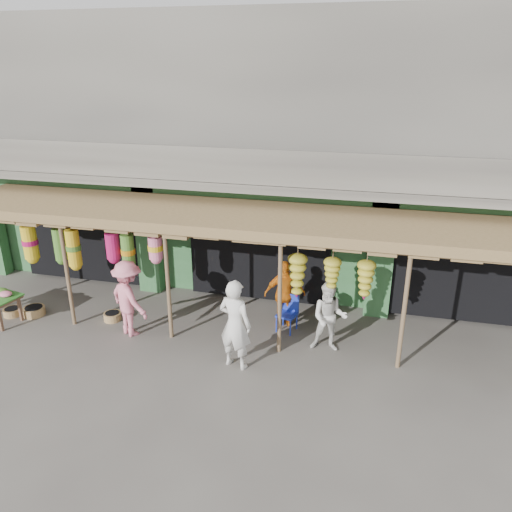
% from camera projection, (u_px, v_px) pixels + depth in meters
% --- Properties ---
extents(ground, '(80.00, 80.00, 0.00)m').
position_uv_depth(ground, '(237.00, 340.00, 11.26)').
color(ground, '#514C47').
rests_on(ground, ground).
extents(building, '(16.40, 6.80, 7.00)m').
position_uv_depth(building, '(282.00, 154.00, 14.42)').
color(building, gray).
rests_on(building, ground).
extents(awning, '(14.00, 2.70, 2.79)m').
position_uv_depth(awning, '(239.00, 221.00, 11.07)').
color(awning, brown).
rests_on(awning, ground).
extents(blue_chair, '(0.51, 0.51, 0.87)m').
position_uv_depth(blue_chair, '(288.00, 311.00, 11.57)').
color(blue_chair, '#1A2FAE').
rests_on(blue_chair, ground).
extents(basket_left, '(0.46, 0.46, 0.18)m').
position_uv_depth(basket_left, '(12.00, 312.00, 12.35)').
color(basket_left, olive).
rests_on(basket_left, ground).
extents(basket_mid, '(0.61, 0.61, 0.20)m').
position_uv_depth(basket_mid, '(34.00, 311.00, 12.36)').
color(basket_mid, '#9C7146').
rests_on(basket_mid, ground).
extents(basket_right, '(0.48, 0.48, 0.19)m').
position_uv_depth(basket_right, '(113.00, 316.00, 12.12)').
color(basket_right, olive).
rests_on(basket_right, ground).
extents(person_front, '(0.80, 0.62, 1.93)m').
position_uv_depth(person_front, '(235.00, 324.00, 9.99)').
color(person_front, silver).
rests_on(person_front, ground).
extents(person_right, '(0.80, 0.65, 1.58)m').
position_uv_depth(person_right, '(329.00, 317.00, 10.64)').
color(person_right, silver).
rests_on(person_right, ground).
extents(person_vendor, '(1.03, 0.62, 1.64)m').
position_uv_depth(person_vendor, '(285.00, 294.00, 11.63)').
color(person_vendor, orange).
rests_on(person_vendor, ground).
extents(person_shopper, '(1.34, 1.15, 1.79)m').
position_uv_depth(person_shopper, '(129.00, 298.00, 11.23)').
color(person_shopper, pink).
rests_on(person_shopper, ground).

